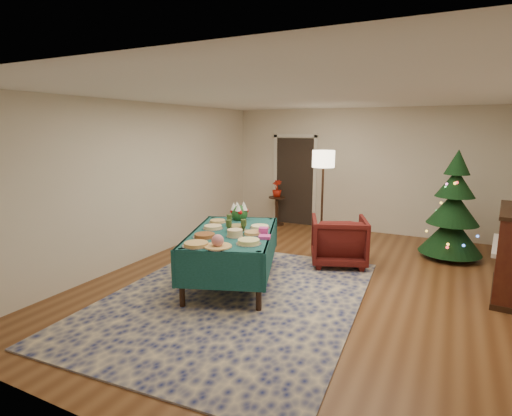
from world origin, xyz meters
The scene contains 25 objects.
room_shell centered at (0.00, 0.00, 1.35)m, with size 7.00×7.00×7.00m.
doorway centered at (-1.60, 3.48, 1.10)m, with size 1.08×0.04×2.16m.
rug centered at (-0.73, -0.98, 0.01)m, with size 3.20×4.20×0.02m, color navy.
buffet_table centered at (-1.03, -0.50, 0.63)m, with size 1.79×2.29×0.78m.
platter_0 centered at (-1.08, -1.34, 0.81)m, with size 0.36×0.36×0.05m.
platter_1 centered at (-0.80, -1.27, 0.85)m, with size 0.36×0.36×0.17m.
platter_2 centered at (-0.52, -0.97, 0.81)m, with size 0.33×0.33×0.06m.
platter_3 centered at (-1.21, -0.95, 0.81)m, with size 0.33×0.33×0.05m.
platter_4 centered at (-0.85, -0.74, 0.83)m, with size 0.25×0.25×0.11m.
platter_5 centered at (-0.68, -0.51, 0.80)m, with size 0.29×0.29×0.04m.
platter_6 centered at (-1.36, -0.49, 0.81)m, with size 0.31×0.31×0.05m.
platter_7 centered at (-1.01, -0.40, 0.82)m, with size 0.30×0.30×0.08m.
platter_8 centered at (-0.76, -0.14, 0.80)m, with size 0.31×0.31×0.04m.
platter_9 centered at (-1.52, -0.11, 0.80)m, with size 0.28×0.28×0.04m.
goblet_0 centered at (-1.23, -0.24, 0.88)m, with size 0.08×0.08×0.18m.
goblet_1 centered at (-0.88, -0.42, 0.88)m, with size 0.08×0.08×0.18m.
goblet_2 centered at (-1.05, -0.56, 0.88)m, with size 0.08×0.08×0.18m.
napkin_stack centered at (-0.45, -0.62, 0.80)m, with size 0.16×0.16×0.04m, color #D43B99.
gift_box centered at (-0.55, -0.45, 0.84)m, with size 0.13×0.13×0.10m, color #D43B99.
centerpiece centered at (-1.31, 0.23, 0.92)m, with size 0.28×0.28×0.32m.
armchair centered at (0.15, 1.02, 0.45)m, with size 0.88×0.82×0.90m, color #4D1210.
floor_lamp centered at (-0.56, 2.33, 1.56)m, with size 0.45×0.45×1.84m.
side_table centered at (-1.92, 3.15, 0.33)m, with size 0.38×0.38×0.68m.
potted_plant centered at (-1.92, 3.15, 0.79)m, with size 0.22×0.40×0.22m, color #A41A0B.
christmas_tree centered at (1.82, 2.25, 0.86)m, with size 1.22×1.22×1.91m.
Camera 1 is at (1.78, -5.37, 2.24)m, focal length 28.00 mm.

